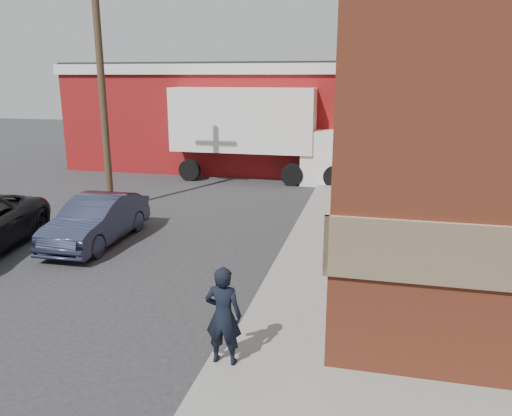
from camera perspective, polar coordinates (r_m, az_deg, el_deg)
The scene contains 7 objects.
ground at distance 9.27m, azimuth -1.93°, elevation -17.10°, with size 90.00×90.00×0.00m, color #28282B.
sidewalk_west at distance 17.34m, azimuth 7.82°, elevation -1.55°, with size 1.80×18.00×0.12m, color gray.
warehouse at distance 28.83m, azimuth -3.09°, elevation 10.62°, with size 16.30×8.30×5.60m.
utility_pole at distance 19.17m, azimuth -17.25°, elevation 13.69°, with size 2.00×0.26×9.00m.
man at distance 8.63m, azimuth -3.75°, elevation -12.16°, with size 0.64×0.42×1.75m, color black.
sedan at distance 15.78m, azimuth -17.73°, elevation -1.31°, with size 1.51×4.33×1.43m, color #2D334C.
box_truck at distance 24.28m, azimuth 0.80°, elevation 9.21°, with size 8.92×2.78×4.40m.
Camera 1 is at (2.11, -7.59, 4.90)m, focal length 35.00 mm.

